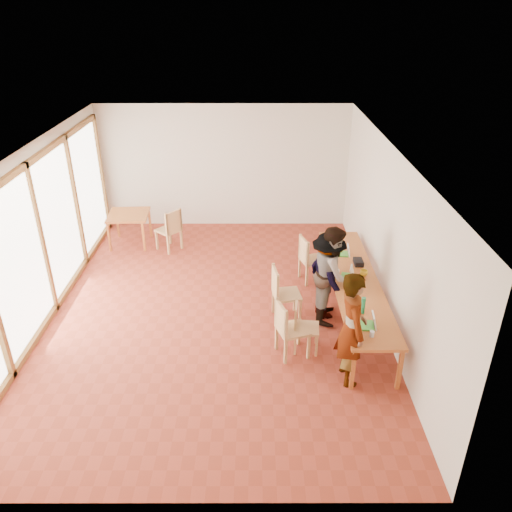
# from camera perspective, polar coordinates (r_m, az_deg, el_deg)

# --- Properties ---
(ground) EXTENTS (8.00, 8.00, 0.00)m
(ground) POSITION_cam_1_polar(r_m,az_deg,el_deg) (9.32, -4.71, -6.11)
(ground) COLOR maroon
(ground) RESTS_ON ground
(wall_back) EXTENTS (6.00, 0.10, 3.00)m
(wall_back) POSITION_cam_1_polar(r_m,az_deg,el_deg) (12.33, -3.62, 10.13)
(wall_back) COLOR beige
(wall_back) RESTS_ON ground
(wall_front) EXTENTS (6.00, 0.10, 3.00)m
(wall_front) POSITION_cam_1_polar(r_m,az_deg,el_deg) (5.27, -8.61, -16.39)
(wall_front) COLOR beige
(wall_front) RESTS_ON ground
(wall_right) EXTENTS (0.10, 8.00, 3.00)m
(wall_right) POSITION_cam_1_polar(r_m,az_deg,el_deg) (8.85, 14.66, 2.22)
(wall_right) COLOR beige
(wall_right) RESTS_ON ground
(window_wall) EXTENTS (0.10, 8.00, 3.00)m
(window_wall) POSITION_cam_1_polar(r_m,az_deg,el_deg) (9.33, -23.51, 2.09)
(window_wall) COLOR white
(window_wall) RESTS_ON ground
(ceiling) EXTENTS (6.00, 8.00, 0.04)m
(ceiling) POSITION_cam_1_polar(r_m,az_deg,el_deg) (8.08, -5.53, 12.10)
(ceiling) COLOR white
(ceiling) RESTS_ON wall_back
(communal_table) EXTENTS (0.80, 4.00, 0.75)m
(communal_table) POSITION_cam_1_polar(r_m,az_deg,el_deg) (8.95, 11.22, -2.85)
(communal_table) COLOR #B76028
(communal_table) RESTS_ON ground
(side_table) EXTENTS (0.90, 0.90, 0.75)m
(side_table) POSITION_cam_1_polar(r_m,az_deg,el_deg) (11.85, -14.36, 4.33)
(side_table) COLOR #B76028
(side_table) RESTS_ON ground
(chair_near) EXTENTS (0.44, 0.44, 0.45)m
(chair_near) POSITION_cam_1_polar(r_m,az_deg,el_deg) (8.08, 5.17, -7.50)
(chair_near) COLOR tan
(chair_near) RESTS_ON ground
(chair_mid) EXTENTS (0.58, 0.58, 0.52)m
(chair_mid) POSITION_cam_1_polar(r_m,az_deg,el_deg) (7.87, 3.55, -7.76)
(chair_mid) COLOR tan
(chair_mid) RESTS_ON ground
(chair_far) EXTENTS (0.53, 0.53, 0.53)m
(chair_far) POSITION_cam_1_polar(r_m,az_deg,el_deg) (8.75, 2.87, -3.72)
(chair_far) COLOR tan
(chair_far) RESTS_ON ground
(chair_empty) EXTENTS (0.56, 0.56, 0.51)m
(chair_empty) POSITION_cam_1_polar(r_m,az_deg,el_deg) (9.98, 5.97, 0.13)
(chair_empty) COLOR tan
(chair_empty) RESTS_ON ground
(chair_spare) EXTENTS (0.65, 0.65, 0.53)m
(chair_spare) POSITION_cam_1_polar(r_m,az_deg,el_deg) (11.35, -9.69, 3.41)
(chair_spare) COLOR tan
(chair_spare) RESTS_ON ground
(person_near) EXTENTS (0.51, 0.71, 1.81)m
(person_near) POSITION_cam_1_polar(r_m,az_deg,el_deg) (7.37, 10.86, -8.14)
(person_near) COLOR gray
(person_near) RESTS_ON ground
(person_mid) EXTENTS (0.82, 0.97, 1.75)m
(person_mid) POSITION_cam_1_polar(r_m,az_deg,el_deg) (8.76, 8.75, -2.03)
(person_mid) COLOR gray
(person_mid) RESTS_ON ground
(person_far) EXTENTS (0.95, 1.20, 1.63)m
(person_far) POSITION_cam_1_polar(r_m,az_deg,el_deg) (8.82, 8.15, -2.24)
(person_far) COLOR gray
(person_far) RESTS_ON ground
(laptop_near) EXTENTS (0.25, 0.28, 0.22)m
(laptop_near) POSITION_cam_1_polar(r_m,az_deg,el_deg) (7.71, 12.98, -7.49)
(laptop_near) COLOR green
(laptop_near) RESTS_ON communal_table
(laptop_mid) EXTENTS (0.29, 0.31, 0.22)m
(laptop_mid) POSITION_cam_1_polar(r_m,az_deg,el_deg) (8.92, 10.59, -2.10)
(laptop_mid) COLOR green
(laptop_mid) RESTS_ON communal_table
(laptop_far) EXTENTS (0.24, 0.27, 0.20)m
(laptop_far) POSITION_cam_1_polar(r_m,az_deg,el_deg) (9.72, 10.27, 0.45)
(laptop_far) COLOR green
(laptop_far) RESTS_ON communal_table
(yellow_mug) EXTENTS (0.18, 0.18, 0.11)m
(yellow_mug) POSITION_cam_1_polar(r_m,az_deg,el_deg) (9.03, 12.22, -1.91)
(yellow_mug) COLOR gold
(yellow_mug) RESTS_ON communal_table
(green_bottle) EXTENTS (0.07, 0.07, 0.28)m
(green_bottle) POSITION_cam_1_polar(r_m,az_deg,el_deg) (7.95, 12.14, -5.54)
(green_bottle) COLOR #1E824B
(green_bottle) RESTS_ON communal_table
(clear_glass) EXTENTS (0.07, 0.07, 0.09)m
(clear_glass) POSITION_cam_1_polar(r_m,az_deg,el_deg) (7.51, 13.11, -8.65)
(clear_glass) COLOR silver
(clear_glass) RESTS_ON communal_table
(condiment_cup) EXTENTS (0.08, 0.08, 0.06)m
(condiment_cup) POSITION_cam_1_polar(r_m,az_deg,el_deg) (9.06, 9.25, -1.71)
(condiment_cup) COLOR white
(condiment_cup) RESTS_ON communal_table
(pink_phone) EXTENTS (0.05, 0.10, 0.01)m
(pink_phone) POSITION_cam_1_polar(r_m,az_deg,el_deg) (7.71, 13.22, -7.99)
(pink_phone) COLOR #D83A93
(pink_phone) RESTS_ON communal_table
(black_pouch) EXTENTS (0.16, 0.26, 0.09)m
(black_pouch) POSITION_cam_1_polar(r_m,az_deg,el_deg) (9.41, 11.62, -0.68)
(black_pouch) COLOR black
(black_pouch) RESTS_ON communal_table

